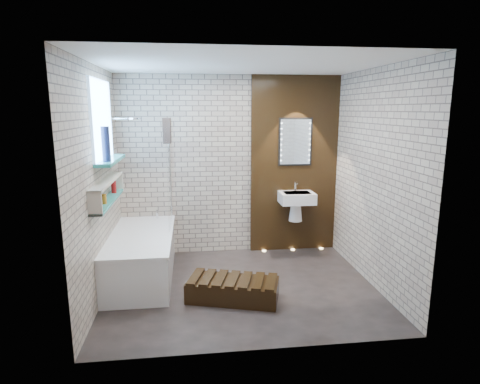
{
  "coord_description": "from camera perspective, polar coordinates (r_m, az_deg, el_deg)",
  "views": [
    {
      "loc": [
        -0.57,
        -4.48,
        2.12
      ],
      "look_at": [
        0.0,
        0.15,
        1.15
      ],
      "focal_mm": 29.87,
      "sensor_mm": 36.0,
      "label": 1
    }
  ],
  "objects": [
    {
      "name": "ground",
      "position": [
        4.98,
        0.22,
        -13.41
      ],
      "size": [
        3.2,
        3.2,
        0.0
      ],
      "primitive_type": "plane",
      "color": "black",
      "rests_on": "ground"
    },
    {
      "name": "room_shell",
      "position": [
        4.59,
        0.23,
        1.46
      ],
      "size": [
        3.24,
        3.2,
        2.6
      ],
      "color": "gray",
      "rests_on": "ground"
    },
    {
      "name": "walnut_panel",
      "position": [
        6.0,
        7.72,
        3.79
      ],
      "size": [
        1.3,
        0.06,
        2.6
      ],
      "primitive_type": "cube",
      "color": "black",
      "rests_on": "ground"
    },
    {
      "name": "clerestory_window",
      "position": [
        4.93,
        -18.93,
        8.59
      ],
      "size": [
        0.18,
        1.0,
        0.94
      ],
      "color": "#7FADE0",
      "rests_on": "room_shell"
    },
    {
      "name": "display_niche",
      "position": [
        4.81,
        -18.39,
        0.13
      ],
      "size": [
        0.14,
        1.3,
        0.26
      ],
      "color": "teal",
      "rests_on": "room_shell"
    },
    {
      "name": "bathtub",
      "position": [
        5.29,
        -13.85,
        -8.81
      ],
      "size": [
        0.79,
        1.74,
        0.7
      ],
      "color": "white",
      "rests_on": "ground"
    },
    {
      "name": "bath_screen",
      "position": [
        5.44,
        -10.12,
        2.69
      ],
      "size": [
        0.01,
        0.78,
        1.4
      ],
      "primitive_type": "cube",
      "color": "white",
      "rests_on": "bathtub"
    },
    {
      "name": "towel",
      "position": [
        5.27,
        -10.4,
        8.63
      ],
      "size": [
        0.09,
        0.25,
        0.32
      ],
      "primitive_type": "cube",
      "color": "black",
      "rests_on": "bath_screen"
    },
    {
      "name": "shower_head",
      "position": [
        5.48,
        -14.93,
        10.11
      ],
      "size": [
        0.18,
        0.18,
        0.02
      ],
      "primitive_type": "cylinder",
      "color": "silver",
      "rests_on": "room_shell"
    },
    {
      "name": "washbasin",
      "position": [
        5.91,
        8.07,
        -1.39
      ],
      "size": [
        0.5,
        0.36,
        0.58
      ],
      "color": "white",
      "rests_on": "walnut_panel"
    },
    {
      "name": "led_mirror",
      "position": [
        5.93,
        7.91,
        7.09
      ],
      "size": [
        0.5,
        0.02,
        0.7
      ],
      "color": "black",
      "rests_on": "walnut_panel"
    },
    {
      "name": "walnut_step",
      "position": [
        4.65,
        -1.02,
        -13.8
      ],
      "size": [
        1.1,
        0.72,
        0.23
      ],
      "primitive_type": "cube",
      "rotation": [
        0.0,
        0.0,
        -0.29
      ],
      "color": "black",
      "rests_on": "ground"
    },
    {
      "name": "niche_bottles",
      "position": [
        4.78,
        -18.45,
        -0.36
      ],
      "size": [
        0.06,
        0.95,
        0.15
      ],
      "color": "#AD681A",
      "rests_on": "display_niche"
    },
    {
      "name": "sill_vases",
      "position": [
        4.66,
        -18.63,
        6.52
      ],
      "size": [
        0.09,
        0.09,
        0.39
      ],
      "color": "#141A37",
      "rests_on": "clerestory_window"
    },
    {
      "name": "floor_uplights",
      "position": [
        6.25,
        7.56,
        -8.15
      ],
      "size": [
        0.96,
        0.06,
        0.01
      ],
      "color": "#FFD899",
      "rests_on": "ground"
    }
  ]
}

